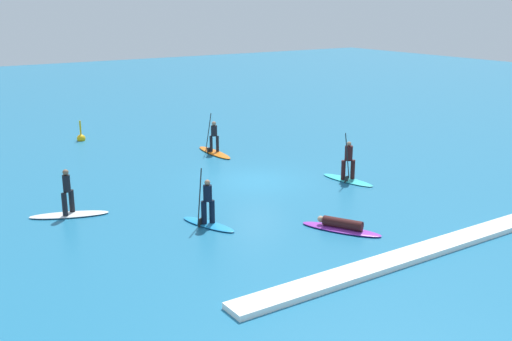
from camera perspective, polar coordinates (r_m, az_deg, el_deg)
The scene contains 8 objects.
ground_plane at distance 27.98m, azimuth 0.00°, elevation -0.99°, with size 120.00×120.00×0.00m, color #1E6B93.
surfer_on_white_board at distance 24.45m, azimuth -17.14°, elevation -3.23°, with size 3.02×1.76×1.86m.
surfer_on_teal_board at distance 28.18m, azimuth 8.60°, elevation 0.03°, with size 1.19×2.89×2.36m.
surfer_on_purple_board at distance 22.21m, azimuth 7.98°, elevation -5.19°, with size 2.07×2.97×0.46m.
surfer_on_blue_board at distance 22.43m, azimuth -4.53°, elevation -4.01°, with size 1.36×2.56×2.20m.
surfer_on_orange_board at distance 33.02m, azimuth -3.93°, elevation 2.24°, with size 0.87×3.29×2.20m.
marker_buoy at distance 37.52m, azimuth -16.05°, elevation 2.95°, with size 0.50×0.50×1.33m.
wave_crest at distance 20.85m, azimuth 15.46°, elevation -7.25°, with size 14.83×0.90×0.18m, color white.
Camera 1 is at (-14.81, -22.36, 7.99)m, focal length 42.75 mm.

